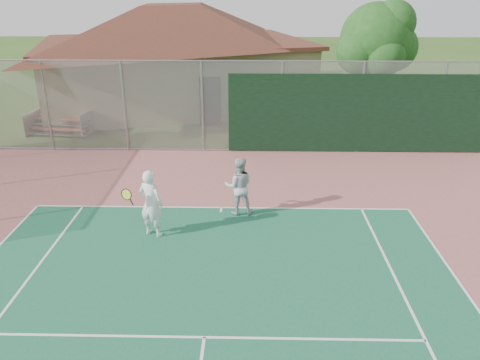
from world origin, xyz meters
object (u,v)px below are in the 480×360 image
Objects in this scene: clubhouse at (175,45)px; player_grey_back at (239,187)px; bleachers at (61,122)px; player_white_front at (151,204)px; tree at (378,42)px.

player_grey_back is (3.68, -13.30, -2.27)m from clubhouse.
player_white_front is at bearing -48.58° from bleachers.
player_white_front is (1.45, -14.61, -2.19)m from clubhouse.
player_white_front is (-8.44, -11.92, -2.70)m from tree.
player_white_front is at bearing 25.58° from player_grey_back.
clubhouse is 14.84m from player_white_front.
tree reaches higher than player_white_front.
tree is 3.02× the size of player_white_front.
tree is (14.21, 2.92, 3.10)m from bleachers.
bleachers is 1.52× the size of player_white_front.
player_grey_back is at bearing -35.13° from bleachers.
clubhouse is at bearing -79.46° from player_grey_back.
clubhouse is 9.67× the size of player_grey_back.
tree is (9.89, -2.69, 0.50)m from clubhouse.
clubhouse is at bearing 61.12° from bleachers.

